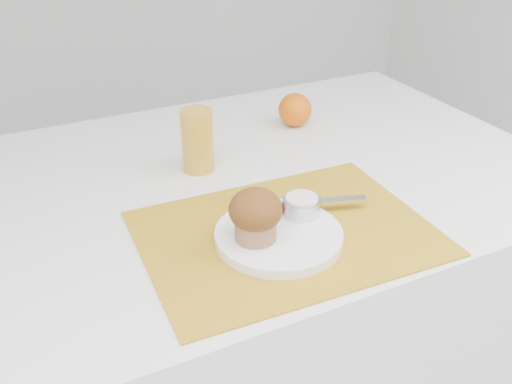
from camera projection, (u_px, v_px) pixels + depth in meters
name	position (u px, v px, depth m)	size (l,w,h in m)	color
table	(249.00, 320.00, 1.29)	(1.20, 0.80, 0.75)	white
placemat	(286.00, 233.00, 0.92)	(0.46, 0.34, 0.00)	#BB891A
plate	(279.00, 236.00, 0.89)	(0.20, 0.20, 0.02)	white
ramekin	(301.00, 206.00, 0.93)	(0.06, 0.06, 0.03)	silver
cream	(302.00, 199.00, 0.92)	(0.05, 0.05, 0.01)	white
raspberry_near	(277.00, 208.00, 0.93)	(0.02, 0.02, 0.02)	#56020A
raspberry_far	(290.00, 212.00, 0.92)	(0.02, 0.02, 0.02)	#5B0214
butter_knife	(310.00, 202.00, 0.96)	(0.19, 0.02, 0.00)	silver
orange	(295.00, 110.00, 1.28)	(0.08, 0.08, 0.08)	#EA6208
juice_glass	(198.00, 141.00, 1.08)	(0.06, 0.06, 0.12)	gold
muffin	(256.00, 214.00, 0.85)	(0.08, 0.08, 0.08)	#9E724C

